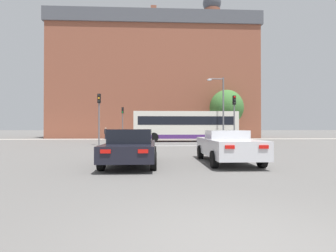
{
  "coord_description": "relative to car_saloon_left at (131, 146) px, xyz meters",
  "views": [
    {
      "loc": [
        -1.01,
        -3.18,
        1.46
      ],
      "look_at": [
        0.16,
        21.47,
        1.67
      ],
      "focal_mm": 28.0,
      "sensor_mm": 36.0,
      "label": 1
    }
  ],
  "objects": [
    {
      "name": "far_pavement",
      "position": [
        1.99,
        24.61,
        -0.72
      ],
      "size": [
        69.47,
        2.5,
        0.01
      ],
      "primitive_type": "cube",
      "color": "#A09B91",
      "rests_on": "ground_plane"
    },
    {
      "name": "ground_plane",
      "position": [
        1.99,
        -7.4,
        -0.73
      ],
      "size": [
        400.0,
        400.0,
        0.0
      ],
      "primitive_type": "plane",
      "color": "#605E5B"
    },
    {
      "name": "traffic_light_far_left",
      "position": [
        -3.31,
        23.69,
        2.1
      ],
      "size": [
        0.26,
        0.31,
        4.2
      ],
      "color": "slate",
      "rests_on": "ground_plane"
    },
    {
      "name": "bus_crossing_lead",
      "position": [
        4.24,
        18.03,
        1.03
      ],
      "size": [
        11.17,
        2.72,
        3.27
      ],
      "rotation": [
        0.0,
        0.0,
        1.57
      ],
      "color": "silver",
      "rests_on": "ground_plane"
    },
    {
      "name": "traffic_light_near_left",
      "position": [
        -3.84,
        11.91,
        2.22
      ],
      "size": [
        0.26,
        0.31,
        4.4
      ],
      "color": "slate",
      "rests_on": "ground_plane"
    },
    {
      "name": "pedestrian_waiting",
      "position": [
        -5.6,
        24.22,
        0.17
      ],
      "size": [
        0.33,
        0.45,
        1.56
      ],
      "rotation": [
        0.0,
        0.0,
        4.41
      ],
      "color": "black",
      "rests_on": "ground_plane"
    },
    {
      "name": "stop_line_strip",
      "position": [
        1.99,
        11.13,
        -0.72
      ],
      "size": [
        8.52,
        0.3,
        0.01
      ],
      "primitive_type": "cube",
      "color": "silver",
      "rests_on": "ground_plane"
    },
    {
      "name": "tree_by_building",
      "position": [
        10.77,
        25.11,
        3.59
      ],
      "size": [
        4.64,
        4.64,
        6.77
      ],
      "color": "#4C3823",
      "rests_on": "ground_plane"
    },
    {
      "name": "traffic_light_near_right",
      "position": [
        7.82,
        11.87,
        2.16
      ],
      "size": [
        0.26,
        0.31,
        4.31
      ],
      "color": "slate",
      "rests_on": "ground_plane"
    },
    {
      "name": "car_roadster_right",
      "position": [
        4.01,
        0.39,
        -0.02
      ],
      "size": [
        2.0,
        4.78,
        1.37
      ],
      "rotation": [
        0.0,
        0.0,
        0.0
      ],
      "color": "silver",
      "rests_on": "ground_plane"
    },
    {
      "name": "car_saloon_left",
      "position": [
        0.0,
        0.0,
        0.0
      ],
      "size": [
        2.02,
        4.83,
        1.42
      ],
      "rotation": [
        0.0,
        0.0,
        0.0
      ],
      "color": "black",
      "rests_on": "ground_plane"
    },
    {
      "name": "street_lamp_junction",
      "position": [
        7.65,
        16.05,
        3.36
      ],
      "size": [
        1.77,
        0.36,
        6.7
      ],
      "color": "slate",
      "rests_on": "ground_plane"
    },
    {
      "name": "brick_civic_building",
      "position": [
        0.89,
        32.91,
        8.74
      ],
      "size": [
        31.69,
        12.56,
        24.1
      ],
      "color": "brown",
      "rests_on": "ground_plane"
    }
  ]
}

